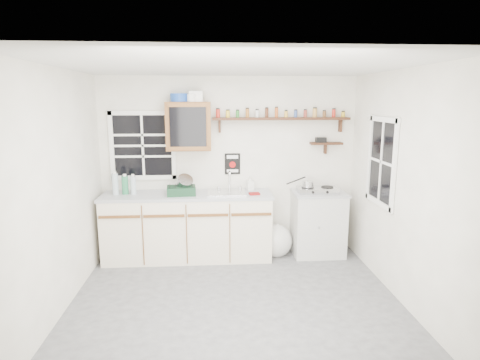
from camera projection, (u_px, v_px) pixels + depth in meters
name	position (u px, v px, depth m)	size (l,w,h in m)	color
room	(235.00, 190.00, 4.16)	(3.64, 3.24, 2.54)	#4A4A4C
main_cabinet	(188.00, 226.00, 5.55)	(2.31, 0.63, 0.92)	beige
right_cabinet	(318.00, 223.00, 5.70)	(0.73, 0.57, 0.91)	beige
sink	(226.00, 192.00, 5.50)	(0.52, 0.44, 0.29)	#B8B9BD
upper_cabinet	(189.00, 126.00, 5.42)	(0.60, 0.32, 0.65)	#5F3017
upper_cabinet_clutter	(186.00, 97.00, 5.35)	(0.43, 0.24, 0.14)	#17409B
spice_shelf	(280.00, 118.00, 5.56)	(1.91, 0.18, 0.35)	#331C0E
secondary_shelf	(325.00, 143.00, 5.68)	(0.45, 0.16, 0.24)	#331C0E
warning_sign	(232.00, 164.00, 5.71)	(0.22, 0.02, 0.30)	black
window_back	(143.00, 146.00, 5.57)	(0.93, 0.03, 0.98)	black
window_right	(382.00, 162.00, 4.78)	(0.03, 0.78, 1.08)	black
water_bottles	(124.00, 185.00, 5.40)	(0.31, 0.11, 0.32)	#A9BDC6
dish_rack	(182.00, 188.00, 5.39)	(0.40, 0.32, 0.28)	#10311C
soap_bottle	(250.00, 183.00, 5.64)	(0.09, 0.09, 0.21)	white
rag	(254.00, 194.00, 5.42)	(0.14, 0.12, 0.02)	maroon
hotplate	(317.00, 190.00, 5.58)	(0.56, 0.30, 0.08)	#B8B9BD
saucepan	(307.00, 184.00, 5.56)	(0.35, 0.26, 0.16)	#B8B9BD
trash_bag	(276.00, 241.00, 5.68)	(0.44, 0.40, 0.50)	silver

